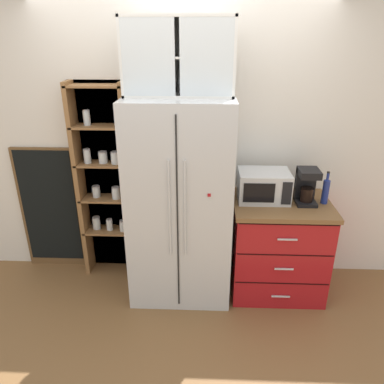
{
  "coord_description": "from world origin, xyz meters",
  "views": [
    {
      "loc": [
        0.22,
        -2.9,
        2.25
      ],
      "look_at": [
        0.1,
        0.01,
        0.99
      ],
      "focal_mm": 34.32,
      "sensor_mm": 36.0,
      "label": 1
    }
  ],
  "objects_px": {
    "refrigerator": "(181,201)",
    "microwave": "(264,186)",
    "chalkboard_menu": "(51,209)",
    "mug_navy": "(282,196)",
    "bottle_cobalt": "(326,189)",
    "coffee_maker": "(306,186)",
    "mug_sage": "(284,200)"
  },
  "relations": [
    {
      "from": "mug_sage",
      "to": "refrigerator",
      "type": "bearing_deg",
      "value": 178.68
    },
    {
      "from": "mug_sage",
      "to": "microwave",
      "type": "bearing_deg",
      "value": 150.46
    },
    {
      "from": "coffee_maker",
      "to": "microwave",
      "type": "bearing_deg",
      "value": 173.29
    },
    {
      "from": "bottle_cobalt",
      "to": "mug_navy",
      "type": "bearing_deg",
      "value": 172.15
    },
    {
      "from": "refrigerator",
      "to": "mug_navy",
      "type": "relative_size",
      "value": 16.49
    },
    {
      "from": "microwave",
      "to": "refrigerator",
      "type": "bearing_deg",
      "value": -174.13
    },
    {
      "from": "chalkboard_menu",
      "to": "bottle_cobalt",
      "type": "bearing_deg",
      "value": -6.7
    },
    {
      "from": "microwave",
      "to": "mug_navy",
      "type": "bearing_deg",
      "value": -2.43
    },
    {
      "from": "refrigerator",
      "to": "microwave",
      "type": "xyz_separation_m",
      "value": [
        0.72,
        0.07,
        0.13
      ]
    },
    {
      "from": "microwave",
      "to": "coffee_maker",
      "type": "height_order",
      "value": "coffee_maker"
    },
    {
      "from": "microwave",
      "to": "mug_sage",
      "type": "xyz_separation_m",
      "value": [
        0.17,
        -0.09,
        -0.09
      ]
    },
    {
      "from": "microwave",
      "to": "mug_sage",
      "type": "relative_size",
      "value": 3.94
    },
    {
      "from": "coffee_maker",
      "to": "chalkboard_menu",
      "type": "distance_m",
      "value": 2.46
    },
    {
      "from": "mug_navy",
      "to": "microwave",
      "type": "bearing_deg",
      "value": 177.57
    },
    {
      "from": "mug_navy",
      "to": "bottle_cobalt",
      "type": "bearing_deg",
      "value": -7.85
    },
    {
      "from": "refrigerator",
      "to": "microwave",
      "type": "relative_size",
      "value": 4.1
    },
    {
      "from": "mug_sage",
      "to": "chalkboard_menu",
      "type": "bearing_deg",
      "value": 171.25
    },
    {
      "from": "coffee_maker",
      "to": "mug_navy",
      "type": "distance_m",
      "value": 0.22
    },
    {
      "from": "microwave",
      "to": "bottle_cobalt",
      "type": "bearing_deg",
      "value": -6.12
    },
    {
      "from": "microwave",
      "to": "mug_navy",
      "type": "xyz_separation_m",
      "value": [
        0.17,
        -0.01,
        -0.09
      ]
    },
    {
      "from": "bottle_cobalt",
      "to": "chalkboard_menu",
      "type": "bearing_deg",
      "value": 173.3
    },
    {
      "from": "mug_navy",
      "to": "bottle_cobalt",
      "type": "height_order",
      "value": "bottle_cobalt"
    },
    {
      "from": "mug_navy",
      "to": "bottle_cobalt",
      "type": "distance_m",
      "value": 0.37
    },
    {
      "from": "refrigerator",
      "to": "chalkboard_menu",
      "type": "height_order",
      "value": "refrigerator"
    },
    {
      "from": "mug_navy",
      "to": "bottle_cobalt",
      "type": "xyz_separation_m",
      "value": [
        0.35,
        -0.05,
        0.09
      ]
    },
    {
      "from": "coffee_maker",
      "to": "bottle_cobalt",
      "type": "relative_size",
      "value": 1.07
    },
    {
      "from": "microwave",
      "to": "bottle_cobalt",
      "type": "xyz_separation_m",
      "value": [
        0.52,
        -0.06,
        -0.0
      ]
    },
    {
      "from": "coffee_maker",
      "to": "mug_navy",
      "type": "xyz_separation_m",
      "value": [
        -0.19,
        0.03,
        -0.11
      ]
    },
    {
      "from": "refrigerator",
      "to": "bottle_cobalt",
      "type": "height_order",
      "value": "refrigerator"
    },
    {
      "from": "microwave",
      "to": "bottle_cobalt",
      "type": "distance_m",
      "value": 0.52
    },
    {
      "from": "refrigerator",
      "to": "coffee_maker",
      "type": "relative_size",
      "value": 5.82
    },
    {
      "from": "microwave",
      "to": "coffee_maker",
      "type": "bearing_deg",
      "value": -6.71
    }
  ]
}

